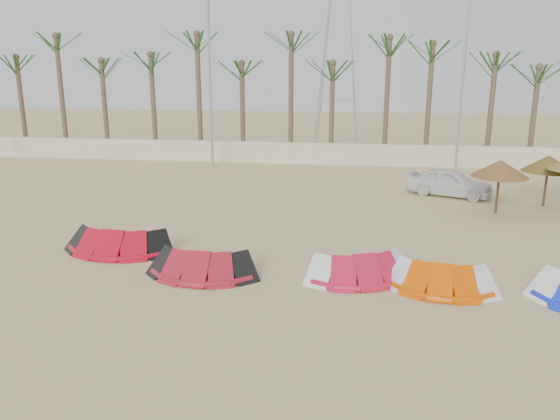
# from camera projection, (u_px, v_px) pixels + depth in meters

# --- Properties ---
(ground) EXTENTS (120.00, 120.00, 0.00)m
(ground) POSITION_uv_depth(u_px,v_px,m) (244.00, 331.00, 12.63)
(ground) COLOR tan
(ground) RESTS_ON ground
(boundary_wall) EXTENTS (60.00, 0.30, 1.30)m
(boundary_wall) POSITION_uv_depth(u_px,v_px,m) (316.00, 153.00, 33.51)
(boundary_wall) COLOR beige
(boundary_wall) RESTS_ON ground
(palm_line) EXTENTS (52.00, 4.00, 7.70)m
(palm_line) POSITION_uv_depth(u_px,v_px,m) (330.00, 56.00, 33.35)
(palm_line) COLOR brown
(palm_line) RESTS_ON ground
(lamp_b) EXTENTS (1.25, 0.14, 11.00)m
(lamp_b) POSITION_uv_depth(u_px,v_px,m) (210.00, 68.00, 31.06)
(lamp_b) COLOR #A5A8AD
(lamp_b) RESTS_ON ground
(lamp_c) EXTENTS (1.25, 0.14, 11.00)m
(lamp_c) POSITION_uv_depth(u_px,v_px,m) (464.00, 68.00, 29.19)
(lamp_c) COLOR #A5A8AD
(lamp_c) RESTS_ON ground
(pylon) EXTENTS (3.00, 3.00, 14.00)m
(pylon) POSITION_uv_depth(u_px,v_px,m) (336.00, 150.00, 39.28)
(pylon) COLOR #A5A8AD
(pylon) RESTS_ON ground
(kite_red_left) EXTENTS (3.62, 1.64, 0.90)m
(kite_red_left) POSITION_uv_depth(u_px,v_px,m) (121.00, 238.00, 18.03)
(kite_red_left) COLOR red
(kite_red_left) RESTS_ON ground
(kite_red_mid) EXTENTS (3.24, 1.63, 0.90)m
(kite_red_mid) POSITION_uv_depth(u_px,v_px,m) (204.00, 260.00, 15.96)
(kite_red_mid) COLOR #A41826
(kite_red_mid) RESTS_ON ground
(kite_red_right) EXTENTS (3.54, 2.43, 0.90)m
(kite_red_right) POSITION_uv_depth(u_px,v_px,m) (362.00, 263.00, 15.72)
(kite_red_right) COLOR red
(kite_red_right) RESTS_ON ground
(kite_orange) EXTENTS (3.11, 1.92, 0.90)m
(kite_orange) POSITION_uv_depth(u_px,v_px,m) (439.00, 274.00, 14.94)
(kite_orange) COLOR #E44F01
(kite_orange) RESTS_ON ground
(parasol_left) EXTENTS (2.28, 2.28, 2.23)m
(parasol_left) POSITION_uv_depth(u_px,v_px,m) (500.00, 168.00, 22.07)
(parasol_left) COLOR #4C331E
(parasol_left) RESTS_ON ground
(parasol_right) EXTENTS (2.17, 2.17, 2.23)m
(parasol_right) POSITION_uv_depth(u_px,v_px,m) (548.00, 163.00, 23.19)
(parasol_right) COLOR #4C331E
(parasol_right) RESTS_ON ground
(car) EXTENTS (4.11, 2.82, 1.30)m
(car) POSITION_uv_depth(u_px,v_px,m) (450.00, 182.00, 25.36)
(car) COLOR white
(car) RESTS_ON ground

